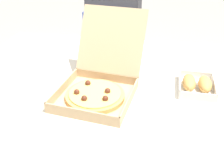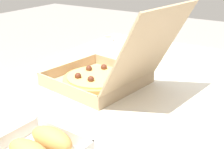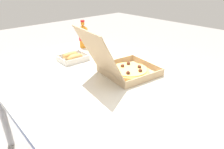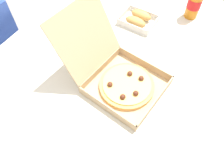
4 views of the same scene
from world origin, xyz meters
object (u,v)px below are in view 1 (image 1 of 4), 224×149
diner_person (115,26)px  bread_side_box (197,84)px  pizza_box_open (98,84)px  paper_menu (118,52)px  chair (113,55)px

diner_person → bread_side_box: size_ratio=5.86×
pizza_box_open → paper_menu: pizza_box_open is taller
pizza_box_open → bread_side_box: size_ratio=2.41×
chair → pizza_box_open: 0.92m
bread_side_box → chair: bearing=122.1°
diner_person → bread_side_box: bearing=-60.0°
pizza_box_open → paper_menu: bearing=87.7°
chair → diner_person: bearing=85.8°
pizza_box_open → bread_side_box: (0.41, 0.10, -0.02)m
pizza_box_open → diner_person: bearing=94.5°
paper_menu → chair: bearing=110.3°
chair → diner_person: (0.00, 0.06, 0.21)m
chair → pizza_box_open: bearing=-85.0°
chair → bread_side_box: size_ratio=4.23×
bread_side_box → paper_menu: bearing=139.1°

